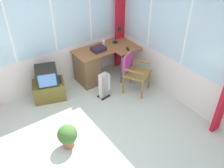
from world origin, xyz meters
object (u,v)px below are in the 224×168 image
at_px(paper_tray, 99,49).
at_px(tv_on_stand, 49,85).
at_px(wooden_armchair, 132,68).
at_px(potted_plant, 67,135).
at_px(tv_remote, 128,49).
at_px(space_heater, 105,85).
at_px(desk_lamp, 119,32).
at_px(spray_bottle, 104,43).
at_px(desk, 90,66).

xyz_separation_m(paper_tray, tv_on_stand, (-1.25, 0.01, -0.46)).
xyz_separation_m(wooden_armchair, potted_plant, (-1.89, -0.65, -0.32)).
relative_size(tv_remote, paper_tray, 0.50).
bearing_deg(paper_tray, space_heater, -113.58).
bearing_deg(desk_lamp, paper_tray, -173.86).
height_order(spray_bottle, paper_tray, spray_bottle).
bearing_deg(spray_bottle, space_heater, -123.32).
xyz_separation_m(spray_bottle, paper_tray, (-0.18, -0.06, -0.06)).
bearing_deg(space_heater, paper_tray, 66.42).
height_order(desk, wooden_armchair, wooden_armchair).
xyz_separation_m(space_heater, potted_plant, (-1.27, -0.78, -0.05)).
xyz_separation_m(tv_remote, space_heater, (-0.84, -0.29, -0.46)).
distance_m(tv_remote, paper_tray, 0.66).
relative_size(paper_tray, potted_plant, 0.68).
bearing_deg(tv_remote, wooden_armchair, -94.54).
bearing_deg(tv_remote, tv_on_stand, -168.59).
bearing_deg(spray_bottle, desk_lamp, 0.39).
bearing_deg(tv_on_stand, potted_plant, -101.56).
height_order(desk_lamp, space_heater, desk_lamp).
xyz_separation_m(desk, tv_on_stand, (-1.03, -0.03, -0.08)).
bearing_deg(space_heater, wooden_armchair, -11.47).
height_order(tv_remote, potted_plant, tv_remote).
height_order(desk_lamp, tv_remote, desk_lamp).
relative_size(desk, spray_bottle, 6.57).
relative_size(desk_lamp, potted_plant, 0.91).
height_order(paper_tray, space_heater, paper_tray).
distance_m(paper_tray, potted_plant, 2.16).
bearing_deg(tv_on_stand, wooden_armchair, -25.50).
distance_m(tv_remote, space_heater, 1.00).
height_order(desk, spray_bottle, spray_bottle).
xyz_separation_m(desk_lamp, tv_on_stand, (-1.87, -0.05, -0.69)).
height_order(tv_remote, wooden_armchair, wooden_armchair).
xyz_separation_m(paper_tray, wooden_armchair, (0.35, -0.75, -0.23)).
bearing_deg(wooden_armchair, tv_on_stand, 154.50).
relative_size(desk_lamp, wooden_armchair, 0.45).
relative_size(spray_bottle, wooden_armchair, 0.24).
height_order(spray_bottle, wooden_armchair, spray_bottle).
height_order(desk, tv_remote, tv_remote).
xyz_separation_m(desk, potted_plant, (-1.32, -1.45, -0.16)).
xyz_separation_m(desk_lamp, wooden_armchair, (-0.27, -0.82, -0.45)).
bearing_deg(desk, potted_plant, -132.36).
bearing_deg(space_heater, desk_lamp, 37.83).
distance_m(paper_tray, wooden_armchair, 0.86).
height_order(tv_on_stand, space_heater, tv_on_stand).
relative_size(tv_remote, potted_plant, 0.34).
height_order(desk_lamp, wooden_armchair, desk_lamp).
distance_m(spray_bottle, wooden_armchair, 0.88).
bearing_deg(tv_remote, desk, 176.70).
xyz_separation_m(spray_bottle, wooden_armchair, (0.17, -0.82, -0.29)).
bearing_deg(spray_bottle, desk, -176.84).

